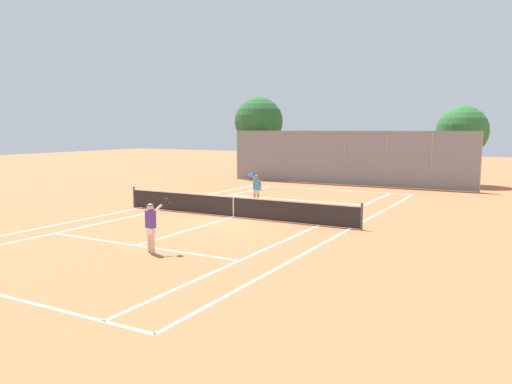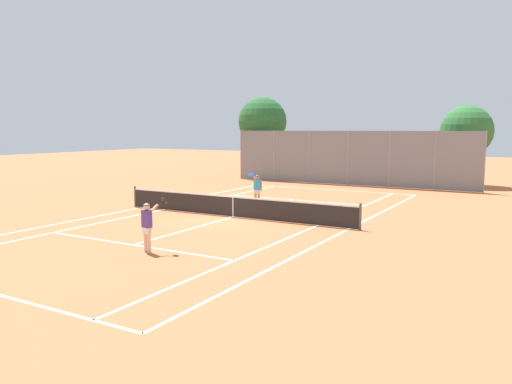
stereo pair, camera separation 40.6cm
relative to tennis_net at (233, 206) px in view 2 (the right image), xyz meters
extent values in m
plane|color=#BC663D|center=(0.00, 0.00, -0.51)|extent=(120.00, 120.00, 0.00)
cube|color=white|center=(0.00, 11.90, -0.51)|extent=(11.00, 0.10, 0.01)
cube|color=white|center=(-5.50, 0.00, -0.51)|extent=(0.10, 23.80, 0.01)
cube|color=white|center=(5.50, 0.00, -0.51)|extent=(0.10, 23.80, 0.01)
cube|color=white|center=(-4.13, 0.00, -0.51)|extent=(0.10, 23.80, 0.01)
cube|color=white|center=(4.13, 0.00, -0.51)|extent=(0.10, 23.80, 0.01)
cube|color=white|center=(0.00, -6.40, -0.51)|extent=(8.26, 0.10, 0.01)
cube|color=white|center=(0.00, 6.40, -0.51)|extent=(8.26, 0.10, 0.01)
cube|color=white|center=(0.00, 0.00, -0.51)|extent=(0.10, 12.80, 0.01)
cylinder|color=#474C47|center=(-5.95, 0.00, 0.03)|extent=(0.10, 0.10, 1.07)
cylinder|color=#474C47|center=(5.95, 0.00, 0.03)|extent=(0.10, 0.10, 1.07)
cube|color=black|center=(0.00, 0.00, -0.04)|extent=(11.90, 0.02, 0.89)
cube|color=white|center=(0.00, 0.00, 0.41)|extent=(11.90, 0.03, 0.06)
cube|color=white|center=(0.00, 0.00, -0.06)|extent=(0.05, 0.03, 0.89)
cylinder|color=beige|center=(1.04, -6.90, -0.10)|extent=(0.13, 0.13, 0.82)
cylinder|color=beige|center=(1.21, -6.94, -0.10)|extent=(0.13, 0.13, 0.82)
cube|color=white|center=(1.13, -6.92, 0.23)|extent=(0.32, 0.24, 0.24)
cube|color=#4C388C|center=(1.13, -6.92, 0.59)|extent=(0.38, 0.28, 0.56)
sphere|color=beige|center=(1.13, -6.92, 0.98)|extent=(0.22, 0.22, 0.22)
cylinder|color=black|center=(1.13, -6.92, 1.05)|extent=(0.23, 0.23, 0.02)
cylinder|color=beige|center=(0.91, -6.86, 0.53)|extent=(0.08, 0.08, 0.52)
cylinder|color=beige|center=(1.29, -6.82, 0.88)|extent=(0.19, 0.46, 0.35)
cylinder|color=black|center=(1.48, -6.60, 1.04)|extent=(0.09, 0.25, 0.22)
cylinder|color=black|center=(1.51, -6.48, 1.15)|extent=(0.32, 0.26, 0.23)
cylinder|color=tan|center=(-0.70, 3.59, -0.10)|extent=(0.13, 0.13, 0.82)
cylinder|color=tan|center=(-0.86, 3.51, -0.10)|extent=(0.13, 0.13, 0.82)
cube|color=beige|center=(-0.78, 3.55, 0.23)|extent=(0.33, 0.28, 0.24)
cube|color=#3399D8|center=(-0.78, 3.55, 0.59)|extent=(0.39, 0.32, 0.56)
sphere|color=tan|center=(-0.78, 3.55, 0.98)|extent=(0.22, 0.22, 0.22)
cylinder|color=black|center=(-0.78, 3.55, 1.05)|extent=(0.23, 0.23, 0.02)
cylinder|color=tan|center=(-0.58, 3.64, 0.53)|extent=(0.08, 0.08, 0.52)
cylinder|color=tan|center=(-0.84, 3.37, 0.88)|extent=(0.26, 0.45, 0.35)
cylinder|color=#1E4C99|center=(-0.85, 3.08, 1.04)|extent=(0.13, 0.24, 0.22)
cylinder|color=#1E4C99|center=(-0.80, 2.97, 1.15)|extent=(0.34, 0.30, 0.23)
sphere|color=#D1DB33|center=(-2.65, 3.12, -0.48)|extent=(0.07, 0.07, 0.07)
sphere|color=#D1DB33|center=(-3.62, 11.08, -0.48)|extent=(0.07, 0.07, 0.07)
cylinder|color=gray|center=(-8.94, 15.19, 1.43)|extent=(0.08, 0.08, 3.87)
cylinder|color=gray|center=(-5.96, 15.19, 1.43)|extent=(0.08, 0.08, 3.87)
cylinder|color=gray|center=(-2.98, 15.19, 1.43)|extent=(0.08, 0.08, 3.87)
cylinder|color=gray|center=(0.00, 15.19, 1.43)|extent=(0.08, 0.08, 3.87)
cylinder|color=gray|center=(2.98, 15.19, 1.43)|extent=(0.08, 0.08, 3.87)
cylinder|color=gray|center=(5.96, 15.19, 1.43)|extent=(0.08, 0.08, 3.87)
cylinder|color=gray|center=(8.94, 15.19, 1.43)|extent=(0.08, 0.08, 3.87)
cube|color=slate|center=(0.00, 15.19, 1.43)|extent=(17.87, 0.02, 3.83)
cylinder|color=brown|center=(-8.23, 17.48, 1.10)|extent=(0.25, 0.25, 3.21)
sphere|color=#26602D|center=(-8.23, 17.48, 4.10)|extent=(3.99, 3.99, 3.99)
sphere|color=#26602D|center=(-8.37, 17.52, 3.60)|extent=(2.87, 2.87, 2.87)
cylinder|color=brown|center=(7.30, 19.01, 0.78)|extent=(0.20, 0.20, 2.58)
sphere|color=#2D6B33|center=(7.30, 19.01, 3.33)|extent=(3.58, 3.58, 3.58)
sphere|color=#2D6B33|center=(7.48, 19.37, 2.88)|extent=(2.04, 2.04, 2.04)
camera|label=1|loc=(11.69, -19.04, 3.44)|focal=35.00mm
camera|label=2|loc=(12.04, -18.84, 3.44)|focal=35.00mm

